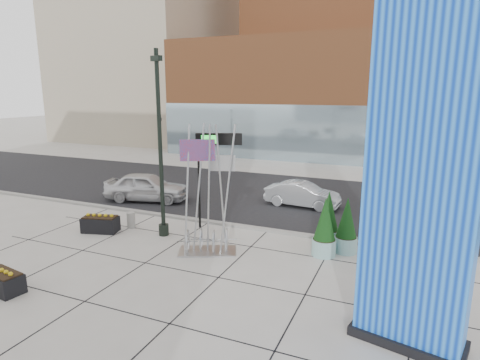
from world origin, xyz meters
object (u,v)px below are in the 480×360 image
at_px(car_white_west, 147,187).
at_px(car_silver_mid, 302,195).
at_px(blue_pylon, 424,176).
at_px(overhead_street_sign, 213,148).
at_px(lamp_post, 161,163).
at_px(concrete_bollard, 131,220).
at_px(public_art_sculpture, 207,220).

relative_size(car_white_west, car_silver_mid, 1.17).
bearing_deg(blue_pylon, overhead_street_sign, 159.18).
distance_m(blue_pylon, car_silver_mid, 12.70).
height_order(lamp_post, concrete_bollard, lamp_post).
bearing_deg(car_silver_mid, public_art_sculpture, 170.51).
height_order(blue_pylon, overhead_street_sign, blue_pylon).
height_order(blue_pylon, car_silver_mid, blue_pylon).
distance_m(public_art_sculpture, overhead_street_sign, 3.56).
height_order(lamp_post, overhead_street_sign, lamp_post).
bearing_deg(concrete_bollard, overhead_street_sign, 19.05).
distance_m(lamp_post, overhead_street_sign, 2.34).
relative_size(lamp_post, car_white_west, 1.66).
distance_m(public_art_sculpture, concrete_bollard, 4.85).
height_order(public_art_sculpture, overhead_street_sign, public_art_sculpture).
bearing_deg(car_white_west, concrete_bollard, -167.82).
height_order(blue_pylon, lamp_post, blue_pylon).
bearing_deg(car_silver_mid, lamp_post, 150.24).
xyz_separation_m(lamp_post, overhead_street_sign, (1.71, 1.51, 0.53)).
bearing_deg(public_art_sculpture, concrete_bollard, 141.77).
bearing_deg(public_art_sculpture, car_white_west, 117.67).
relative_size(lamp_post, car_silver_mid, 1.95).
relative_size(concrete_bollard, car_silver_mid, 0.18).
distance_m(concrete_bollard, car_silver_mid, 9.12).
bearing_deg(lamp_post, car_white_west, 132.73).
xyz_separation_m(concrete_bollard, car_silver_mid, (6.39, 6.50, 0.30)).
bearing_deg(public_art_sculpture, car_silver_mid, 52.99).
distance_m(blue_pylon, overhead_street_sign, 9.99).
xyz_separation_m(blue_pylon, car_white_west, (-14.02, 8.50, -3.49)).
relative_size(blue_pylon, car_silver_mid, 2.21).
bearing_deg(car_white_west, lamp_post, -152.07).
xyz_separation_m(blue_pylon, car_silver_mid, (-5.52, 10.85, -3.63)).
distance_m(overhead_street_sign, car_white_west, 7.09).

